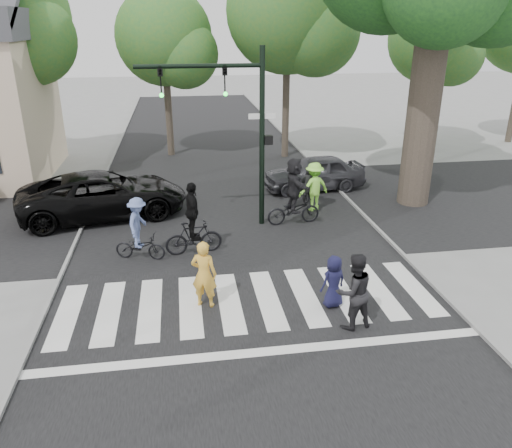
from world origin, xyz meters
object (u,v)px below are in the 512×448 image
Objects in this scene: pedestrian_adult at (354,292)px; car_grey at (314,173)px; cyclist_mid at (193,225)px; traffic_signal at (236,114)px; pedestrian_child at (334,282)px; cyclist_left at (139,233)px; cyclist_right at (294,195)px; pedestrian_woman at (204,274)px; car_suv at (104,195)px.

pedestrian_adult is 0.44× the size of car_grey.
traffic_signal is at bearing 52.45° from cyclist_mid.
pedestrian_child is 0.71× the size of cyclist_left.
traffic_signal is 2.50× the size of cyclist_right.
cyclist_left is 5.59m from cyclist_right.
cyclist_mid is 0.95× the size of cyclist_right.
cyclist_right is at bearing -103.61° from pedestrian_adult.
pedestrian_woman is 0.91× the size of cyclist_left.
cyclist_mid reaches higher than pedestrian_adult.
cyclist_left reaches higher than pedestrian_child.
traffic_signal is at bearing -120.08° from car_suv.
pedestrian_adult is at bearing -74.50° from traffic_signal.
pedestrian_child is at bearing -150.10° from car_suv.
cyclist_mid reaches higher than car_suv.
cyclist_right reaches higher than cyclist_mid.
cyclist_right reaches higher than cyclist_left.
cyclist_right reaches higher than pedestrian_woman.
pedestrian_adult is 0.78× the size of cyclist_right.
cyclist_left reaches higher than pedestrian_woman.
pedestrian_woman is at bearing -165.84° from car_suv.
pedestrian_woman is at bearing -36.60° from pedestrian_adult.
cyclist_left is (-1.76, 3.01, -0.04)m from pedestrian_woman.
cyclist_left is at bearing -145.19° from traffic_signal.
pedestrian_adult is 6.79m from cyclist_left.
pedestrian_adult is 0.82× the size of cyclist_mid.
pedestrian_woman is 7.61m from car_suv.
cyclist_mid reaches higher than pedestrian_child.
pedestrian_woman reaches higher than pedestrian_child.
pedestrian_adult is 5.79m from cyclist_mid.
traffic_signal is 1.01× the size of car_suv.
car_grey is at bearing 39.97° from cyclist_left.
pedestrian_woman is 3.65m from pedestrian_adult.
traffic_signal is 3.39× the size of pedestrian_woman.
pedestrian_woman is 0.41× the size of car_grey.
cyclist_left is 4.15m from car_suv.
cyclist_right reaches higher than pedestrian_adult.
pedestrian_child is (3.17, -0.50, -0.20)m from pedestrian_woman.
traffic_signal is 1.40× the size of car_grey.
pedestrian_woman is 0.94× the size of pedestrian_adult.
pedestrian_child is at bearing -73.57° from traffic_signal.
car_grey is at bearing 46.84° from cyclist_mid.
cyclist_left is at bearing -54.15° from pedestrian_adult.
pedestrian_adult reaches higher than pedestrian_child.
pedestrian_adult is at bearing 80.96° from pedestrian_child.
pedestrian_woman reaches higher than car_grey.
traffic_signal is 6.02m from car_grey.
car_suv reaches higher than car_grey.
cyclist_mid is 4.86m from car_suv.
cyclist_left is 0.33× the size of car_suv.
pedestrian_child is (1.70, -5.76, -3.22)m from traffic_signal.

